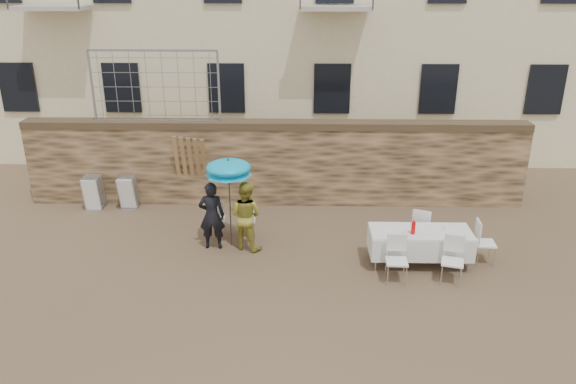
{
  "coord_description": "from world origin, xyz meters",
  "views": [
    {
      "loc": [
        0.66,
        -8.98,
        5.82
      ],
      "look_at": [
        0.4,
        2.2,
        1.4
      ],
      "focal_mm": 35.0,
      "sensor_mm": 36.0,
      "label": 1
    }
  ],
  "objects_px": {
    "soda_bottle": "(413,228)",
    "table_chair_front_right": "(453,261)",
    "table_chair_back": "(422,227)",
    "chair_stack_left": "(96,189)",
    "table_chair_front_left": "(397,260)",
    "man_suit": "(212,216)",
    "woman_dress": "(246,216)",
    "umbrella": "(229,170)",
    "table_chair_side": "(485,242)",
    "chair_stack_right": "(130,190)",
    "couple_chair_left": "(216,218)",
    "couple_chair_right": "(246,218)",
    "banquet_table": "(421,233)"
  },
  "relations": [
    {
      "from": "umbrella",
      "to": "table_chair_side",
      "type": "bearing_deg",
      "value": -6.88
    },
    {
      "from": "couple_chair_right",
      "to": "table_chair_side",
      "type": "distance_m",
      "value": 5.3
    },
    {
      "from": "umbrella",
      "to": "table_chair_back",
      "type": "relative_size",
      "value": 2.0
    },
    {
      "from": "couple_chair_left",
      "to": "soda_bottle",
      "type": "distance_m",
      "value": 4.51
    },
    {
      "from": "chair_stack_left",
      "to": "couple_chair_left",
      "type": "bearing_deg",
      "value": -27.56
    },
    {
      "from": "woman_dress",
      "to": "banquet_table",
      "type": "relative_size",
      "value": 0.75
    },
    {
      "from": "man_suit",
      "to": "couple_chair_right",
      "type": "relative_size",
      "value": 1.63
    },
    {
      "from": "umbrella",
      "to": "couple_chair_left",
      "type": "xyz_separation_m",
      "value": [
        -0.4,
        0.45,
        -1.33
      ]
    },
    {
      "from": "table_chair_front_left",
      "to": "chair_stack_left",
      "type": "xyz_separation_m",
      "value": [
        -7.3,
        3.75,
        -0.02
      ]
    },
    {
      "from": "couple_chair_right",
      "to": "table_chair_front_right",
      "type": "bearing_deg",
      "value": 151.61
    },
    {
      "from": "couple_chair_right",
      "to": "table_chair_front_right",
      "type": "xyz_separation_m",
      "value": [
        4.28,
        -1.96,
        0.0
      ]
    },
    {
      "from": "chair_stack_left",
      "to": "chair_stack_right",
      "type": "xyz_separation_m",
      "value": [
        0.9,
        0.0,
        0.0
      ]
    },
    {
      "from": "table_chair_side",
      "to": "chair_stack_right",
      "type": "height_order",
      "value": "table_chair_side"
    },
    {
      "from": "chair_stack_left",
      "to": "table_chair_back",
      "type": "bearing_deg",
      "value": -15.17
    },
    {
      "from": "man_suit",
      "to": "table_chair_side",
      "type": "xyz_separation_m",
      "value": [
        5.88,
        -0.56,
        -0.3
      ]
    },
    {
      "from": "table_chair_back",
      "to": "chair_stack_left",
      "type": "distance_m",
      "value": 8.39
    },
    {
      "from": "man_suit",
      "to": "woman_dress",
      "type": "distance_m",
      "value": 0.75
    },
    {
      "from": "banquet_table",
      "to": "table_chair_back",
      "type": "relative_size",
      "value": 2.19
    },
    {
      "from": "couple_chair_left",
      "to": "table_chair_side",
      "type": "distance_m",
      "value": 5.98
    },
    {
      "from": "woman_dress",
      "to": "couple_chair_left",
      "type": "xyz_separation_m",
      "value": [
        -0.75,
        0.55,
        -0.31
      ]
    },
    {
      "from": "umbrella",
      "to": "table_chair_side",
      "type": "xyz_separation_m",
      "value": [
        5.48,
        -0.66,
        -1.33
      ]
    },
    {
      "from": "banquet_table",
      "to": "table_chair_back",
      "type": "height_order",
      "value": "table_chair_back"
    },
    {
      "from": "soda_bottle",
      "to": "table_chair_side",
      "type": "bearing_deg",
      "value": 8.88
    },
    {
      "from": "woman_dress",
      "to": "table_chair_front_right",
      "type": "height_order",
      "value": "woman_dress"
    },
    {
      "from": "umbrella",
      "to": "couple_chair_left",
      "type": "height_order",
      "value": "umbrella"
    },
    {
      "from": "chair_stack_left",
      "to": "table_chair_front_left",
      "type": "bearing_deg",
      "value": -27.17
    },
    {
      "from": "banquet_table",
      "to": "table_chair_back",
      "type": "bearing_deg",
      "value": 75.96
    },
    {
      "from": "umbrella",
      "to": "table_chair_back",
      "type": "distance_m",
      "value": 4.48
    },
    {
      "from": "couple_chair_right",
      "to": "table_chair_side",
      "type": "relative_size",
      "value": 1.0
    },
    {
      "from": "table_chair_back",
      "to": "chair_stack_left",
      "type": "bearing_deg",
      "value": 5.91
    },
    {
      "from": "table_chair_front_left",
      "to": "chair_stack_right",
      "type": "distance_m",
      "value": 7.42
    },
    {
      "from": "soda_bottle",
      "to": "chair_stack_right",
      "type": "bearing_deg",
      "value": 155.17
    },
    {
      "from": "soda_bottle",
      "to": "table_chair_side",
      "type": "height_order",
      "value": "soda_bottle"
    },
    {
      "from": "banquet_table",
      "to": "table_chair_side",
      "type": "height_order",
      "value": "table_chair_side"
    },
    {
      "from": "soda_bottle",
      "to": "table_chair_side",
      "type": "relative_size",
      "value": 0.27
    },
    {
      "from": "banquet_table",
      "to": "table_chair_front_left",
      "type": "xyz_separation_m",
      "value": [
        -0.6,
        -0.75,
        -0.25
      ]
    },
    {
      "from": "banquet_table",
      "to": "couple_chair_right",
      "type": "bearing_deg",
      "value": 162.23
    },
    {
      "from": "table_chair_back",
      "to": "chair_stack_right",
      "type": "relative_size",
      "value": 1.04
    },
    {
      "from": "man_suit",
      "to": "table_chair_back",
      "type": "height_order",
      "value": "man_suit"
    },
    {
      "from": "soda_bottle",
      "to": "table_chair_front_left",
      "type": "xyz_separation_m",
      "value": [
        -0.4,
        -0.6,
        -0.43
      ]
    },
    {
      "from": "soda_bottle",
      "to": "table_chair_front_right",
      "type": "relative_size",
      "value": 0.27
    },
    {
      "from": "table_chair_front_left",
      "to": "table_chair_front_right",
      "type": "relative_size",
      "value": 1.0
    },
    {
      "from": "umbrella",
      "to": "chair_stack_right",
      "type": "height_order",
      "value": "umbrella"
    },
    {
      "from": "banquet_table",
      "to": "soda_bottle",
      "type": "distance_m",
      "value": 0.3
    },
    {
      "from": "man_suit",
      "to": "table_chair_front_right",
      "type": "bearing_deg",
      "value": 162.38
    },
    {
      "from": "umbrella",
      "to": "chair_stack_right",
      "type": "distance_m",
      "value": 3.92
    },
    {
      "from": "couple_chair_left",
      "to": "table_chair_front_right",
      "type": "distance_m",
      "value": 5.35
    },
    {
      "from": "woman_dress",
      "to": "table_chair_side",
      "type": "height_order",
      "value": "woman_dress"
    },
    {
      "from": "banquet_table",
      "to": "table_chair_front_right",
      "type": "xyz_separation_m",
      "value": [
        0.5,
        -0.75,
        -0.25
      ]
    },
    {
      "from": "woman_dress",
      "to": "soda_bottle",
      "type": "xyz_separation_m",
      "value": [
        3.53,
        -0.81,
        0.12
      ]
    }
  ]
}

